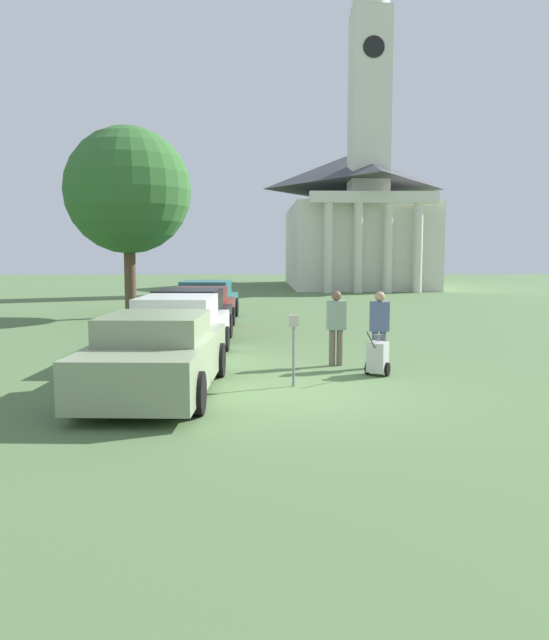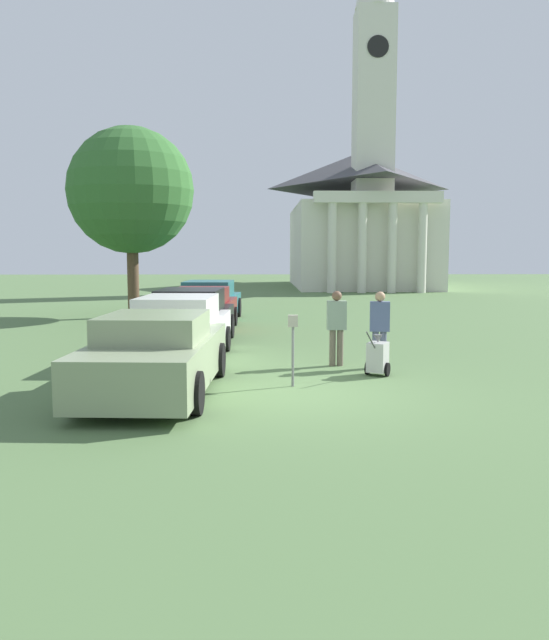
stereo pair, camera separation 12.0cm
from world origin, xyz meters
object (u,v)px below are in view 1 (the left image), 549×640
parked_car_teal (207,302)px  equipment_cart (378,357)px  parked_car_black (190,320)px  parked_car_maroon (200,311)px  parked_car_sage (157,356)px  parking_meter (294,337)px  person_supervisor (379,325)px  person_worker (336,323)px  church (355,211)px  parked_car_white (179,332)px

parked_car_teal → equipment_cart: 11.12m
parked_car_black → parked_car_maroon: size_ratio=0.99×
parked_car_sage → parked_car_teal: (-0.00, 11.78, 0.00)m
parking_meter → equipment_cart: 2.12m
parked_car_maroon → person_supervisor: bearing=-52.5°
parked_car_sage → person_worker: bearing=40.0°
equipment_cart → church: (4.86, 33.24, 5.15)m
parking_meter → parked_car_teal: bearing=102.3°
person_supervisor → equipment_cart: bearing=85.1°
parking_meter → parked_car_black: bearing=115.2°
parking_meter → person_worker: 2.38m
parked_car_teal → parking_meter: bearing=-74.4°
equipment_cart → church: 33.98m
parked_car_black → person_worker: 4.71m
parked_car_maroon → person_worker: person_worker is taller
parked_car_sage → parked_car_teal: size_ratio=0.97×
parked_car_teal → parked_car_black: bearing=-86.7°
parked_car_white → parked_car_teal: parked_car_white is taller
parked_car_white → parked_car_teal: bearing=93.3°
parked_car_white → church: church is taller
parked_car_teal → church: 25.18m
parked_car_teal → person_supervisor: size_ratio=3.04×
parking_meter → equipment_cart: parking_meter is taller
parked_car_maroon → person_supervisor: (4.44, -6.52, 0.29)m
person_supervisor → equipment_cart: person_supervisor is taller
parked_car_sage → parked_car_maroon: 8.86m
parked_car_maroon → person_supervisor: 7.90m
parked_car_sage → equipment_cart: 4.52m
parked_car_sage → person_worker: (3.54, 2.64, 0.26)m
parked_car_teal → parking_meter: 11.53m
equipment_cart → parking_meter: bearing=-123.4°
person_supervisor → church: church is taller
person_worker → parked_car_teal: bearing=-69.4°
parking_meter → person_supervisor: bearing=42.6°
parked_car_sage → parking_meter: bearing=15.1°
parked_car_sage → person_supervisor: size_ratio=2.95×
parked_car_white → parking_meter: size_ratio=3.86×
person_worker → church: bearing=-100.4°
parked_car_white → equipment_cart: parked_car_white is taller
parked_car_white → parking_meter: 3.63m
parked_car_white → equipment_cart: bearing=-18.1°
person_worker → parked_car_maroon: bearing=-60.9°
equipment_cart → church: church is taller
parking_meter → person_supervisor: (1.98, 1.82, 0.01)m
church → parked_car_teal: bearing=-111.6°
parking_meter → equipment_cart: bearing=29.0°
parked_car_black → person_worker: (3.54, -3.10, 0.24)m
parked_car_teal → parking_meter: parked_car_teal is taller
parked_car_sage → parking_meter: 2.53m
parked_car_white → person_supervisor: bearing=-7.4°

